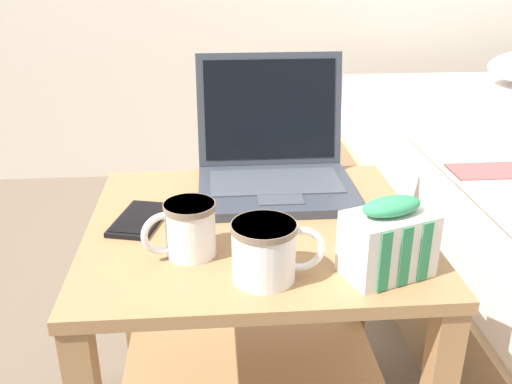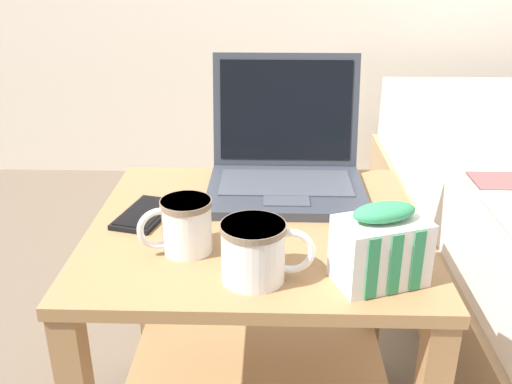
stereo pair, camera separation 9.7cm
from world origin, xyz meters
The scene contains 6 objects.
bedside_table centered at (0.00, 0.00, 0.34)m, with size 0.60×0.55×0.53m.
laptop centered at (0.06, 0.18, 0.58)m, with size 0.31×0.30×0.26m.
mug_front_left centered at (0.01, -0.19, 0.58)m, with size 0.14×0.10×0.09m.
mug_front_right centered at (-0.11, -0.10, 0.58)m, with size 0.12×0.08×0.09m.
snack_bag centered at (0.19, -0.19, 0.59)m, with size 0.15×0.12×0.13m.
cell_phone centered at (-0.21, 0.02, 0.54)m, with size 0.11×0.16×0.01m.
Camera 2 is at (0.03, -0.93, 1.00)m, focal length 40.00 mm.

